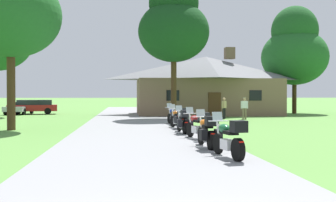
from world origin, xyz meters
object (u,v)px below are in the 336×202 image
at_px(motorcycle_red_third_in_row, 198,126).
at_px(motorcycle_silver_fourth_in_row, 183,122).
at_px(parked_red_suv_far_left, 33,106).
at_px(motorcycle_orange_second_in_row, 208,132).
at_px(tree_right_of_lodge, 295,49).
at_px(tree_left_near, 11,3).
at_px(motorcycle_orange_fifth_in_row, 178,118).
at_px(motorcycle_blue_farthest_in_row, 175,116).
at_px(bystander_white_shirt_beside_signpost, 244,107).
at_px(motorcycle_green_nearest_to_camera, 230,139).
at_px(parked_silver_sedan_far_left, 19,108).
at_px(tree_by_lodge_front, 174,23).
at_px(bystander_tan_shirt_near_lodge, 224,107).

relative_size(motorcycle_red_third_in_row, motorcycle_silver_fourth_in_row, 0.99).
bearing_deg(motorcycle_red_third_in_row, parked_red_suv_far_left, 103.85).
height_order(motorcycle_orange_second_in_row, parked_red_suv_far_left, parked_red_suv_far_left).
bearing_deg(tree_right_of_lodge, tree_left_near, -143.23).
distance_m(motorcycle_orange_fifth_in_row, tree_left_near, 10.88).
bearing_deg(tree_right_of_lodge, motorcycle_orange_fifth_in_row, -128.59).
xyz_separation_m(motorcycle_blue_farthest_in_row, bystander_white_shirt_beside_signpost, (6.15, 5.93, 0.34)).
bearing_deg(motorcycle_green_nearest_to_camera, motorcycle_blue_farthest_in_row, 80.80).
xyz_separation_m(motorcycle_orange_second_in_row, bystander_white_shirt_beside_signpost, (6.35, 16.92, 0.34)).
distance_m(motorcycle_orange_second_in_row, parked_silver_sedan_far_left, 30.04).
height_order(motorcycle_red_third_in_row, parked_silver_sedan_far_left, motorcycle_red_third_in_row).
xyz_separation_m(tree_right_of_lodge, tree_by_lodge_front, (-13.33, -8.14, 0.94)).
xyz_separation_m(motorcycle_orange_fifth_in_row, bystander_tan_shirt_near_lodge, (4.86, 9.39, 0.32)).
height_order(motorcycle_red_third_in_row, motorcycle_blue_farthest_in_row, same).
bearing_deg(motorcycle_silver_fourth_in_row, motorcycle_orange_fifth_in_row, 83.38).
distance_m(motorcycle_silver_fourth_in_row, motorcycle_blue_farthest_in_row, 5.50).
height_order(motorcycle_orange_second_in_row, motorcycle_red_third_in_row, same).
bearing_deg(motorcycle_silver_fourth_in_row, motorcycle_blue_farthest_in_row, 83.55).
height_order(tree_left_near, tree_right_of_lodge, tree_right_of_lodge).
relative_size(motorcycle_silver_fourth_in_row, motorcycle_orange_fifth_in_row, 1.01).
relative_size(motorcycle_orange_fifth_in_row, tree_left_near, 0.20).
xyz_separation_m(motorcycle_orange_fifth_in_row, tree_left_near, (-8.95, 0.51, 6.17)).
height_order(motorcycle_silver_fourth_in_row, motorcycle_blue_farthest_in_row, same).
height_order(motorcycle_red_third_in_row, tree_by_lodge_front, tree_by_lodge_front).
relative_size(motorcycle_silver_fourth_in_row, bystander_tan_shirt_near_lodge, 1.25).
relative_size(bystander_white_shirt_beside_signpost, parked_silver_sedan_far_left, 0.39).
bearing_deg(motorcycle_red_third_in_row, bystander_white_shirt_beside_signpost, 53.95).
bearing_deg(motorcycle_silver_fourth_in_row, motorcycle_green_nearest_to_camera, -91.90).
relative_size(motorcycle_silver_fourth_in_row, tree_left_near, 0.20).
bearing_deg(motorcycle_orange_second_in_row, parked_red_suv_far_left, 110.58).
distance_m(motorcycle_red_third_in_row, parked_red_suv_far_left, 26.94).
relative_size(bystander_tan_shirt_near_lodge, tree_by_lodge_front, 0.15).
bearing_deg(parked_silver_sedan_far_left, bystander_tan_shirt_near_lodge, -24.43).
height_order(bystander_tan_shirt_near_lodge, tree_by_lodge_front, tree_by_lodge_front).
height_order(motorcycle_green_nearest_to_camera, motorcycle_red_third_in_row, same).
relative_size(bystander_tan_shirt_near_lodge, tree_right_of_lodge, 0.15).
bearing_deg(tree_left_near, parked_silver_sedan_far_left, 102.89).
bearing_deg(tree_right_of_lodge, tree_by_lodge_front, -148.58).
height_order(motorcycle_green_nearest_to_camera, motorcycle_silver_fourth_in_row, same).
relative_size(motorcycle_orange_second_in_row, tree_right_of_lodge, 0.19).
height_order(motorcycle_red_third_in_row, bystander_tan_shirt_near_lodge, bystander_tan_shirt_near_lodge).
relative_size(parked_red_suv_far_left, parked_silver_sedan_far_left, 1.13).
relative_size(motorcycle_orange_second_in_row, bystander_tan_shirt_near_lodge, 1.25).
distance_m(motorcycle_blue_farthest_in_row, parked_red_suv_far_left, 19.99).
bearing_deg(parked_silver_sedan_far_left, motorcycle_orange_fifth_in_row, -51.93).
bearing_deg(tree_by_lodge_front, bystander_tan_shirt_near_lodge, -4.28).
relative_size(motorcycle_orange_second_in_row, bystander_white_shirt_beside_signpost, 1.24).
height_order(motorcycle_orange_fifth_in_row, tree_left_near, tree_left_near).
relative_size(motorcycle_green_nearest_to_camera, bystander_white_shirt_beside_signpost, 1.23).
xyz_separation_m(tree_right_of_lodge, parked_red_suv_far_left, (-26.02, 0.91, -5.75)).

